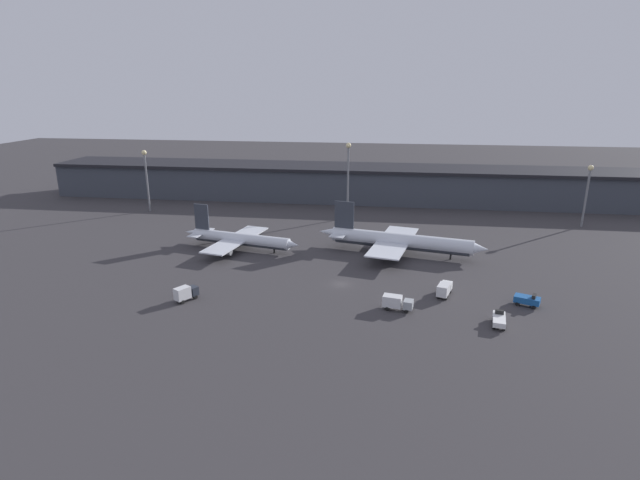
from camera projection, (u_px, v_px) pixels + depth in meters
name	position (u px, v px, depth m)	size (l,w,h in m)	color
ground	(341.00, 284.00, 119.39)	(600.00, 600.00, 0.00)	#383538
terminal_building	(364.00, 183.00, 204.01)	(257.71, 23.86, 13.96)	#3D424C
airplane_0	(239.00, 239.00, 144.21)	(36.58, 28.83, 12.33)	silver
airplane_1	(399.00, 241.00, 139.95)	(47.57, 31.69, 13.80)	silver
service_vehicle_0	(499.00, 319.00, 98.83)	(3.41, 6.32, 2.59)	white
service_vehicle_1	(444.00, 289.00, 112.24)	(4.17, 6.80, 3.12)	white
service_vehicle_2	(527.00, 300.00, 107.42)	(5.81, 4.39, 2.88)	#195199
service_vehicle_3	(185.00, 293.00, 109.72)	(4.57, 5.63, 3.38)	#282D38
service_vehicle_4	(397.00, 302.00, 105.32)	(6.65, 3.51, 3.12)	#9EA3A8
lamp_post_0	(146.00, 172.00, 183.65)	(1.80, 1.80, 22.84)	slate
lamp_post_1	(348.00, 171.00, 173.09)	(1.80, 1.80, 26.68)	slate
lamp_post_2	(588.00, 187.00, 163.56)	(1.80, 1.80, 20.73)	slate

